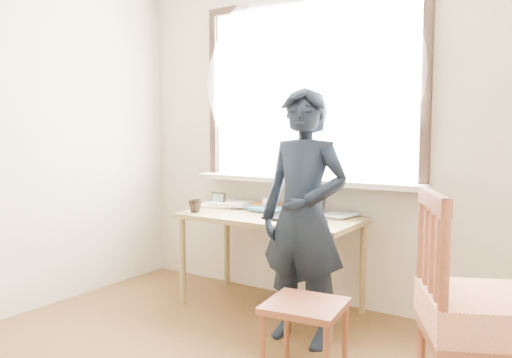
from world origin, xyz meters
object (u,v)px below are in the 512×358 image
Objects in this scene: desk at (271,225)px; mug_white at (270,204)px; laptop at (298,211)px; mug_dark at (195,206)px; person at (304,217)px; work_chair at (305,314)px; side_chair at (479,316)px.

desk is 0.28m from mug_white.
laptop is 3.97× the size of mug_dark.
person reaches higher than desk.
desk is 0.27m from laptop.
mug_dark is (-0.78, -0.17, -0.01)m from laptop.
work_chair is 0.90m from side_chair.
side_chair is at bearing -24.07° from person.
mug_white is at bearing 146.43° from side_chair.
person reaches higher than mug_white.
mug_white is 0.84m from person.
person is at bearing 153.88° from side_chair.
laptop reaches higher than desk.
mug_dark is at bearing 161.41° from side_chair.
desk is 2.95× the size of work_chair.
mug_dark is at bearing -167.59° from laptop.
person is at bearing 119.36° from work_chair.
person reaches higher than mug_dark.
desk is at bearing 149.77° from side_chair.
mug_dark is (-0.54, -0.20, 0.12)m from desk.
person is (-0.23, 0.40, 0.44)m from work_chair.
laptop is at bearing 125.64° from person.
laptop is 3.42× the size of mug_white.
person is at bearing -38.62° from desk.
side_chair reaches higher than mug_dark.
desk is 12.65× the size of mug_dark.
mug_white is 1.35m from work_chair.
laptop is at bearing -7.05° from desk.
mug_dark is at bearing -134.01° from mug_white.
mug_dark is 1.42m from work_chair.
side_chair reaches higher than mug_white.
mug_dark is 2.22m from side_chair.
laptop is 0.92× the size of work_chair.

